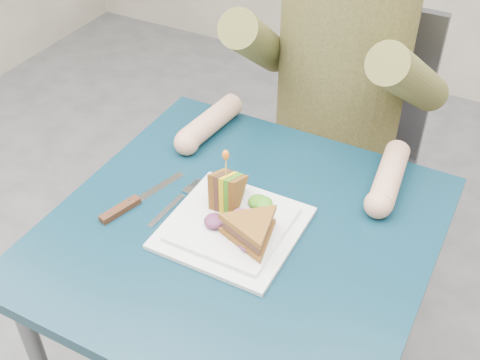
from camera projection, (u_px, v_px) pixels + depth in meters
The scene contains 12 objects.
table at pixel (240, 255), 1.27m from camera, with size 0.75×0.75×0.73m.
chair at pixel (343, 138), 1.79m from camera, with size 0.42×0.40×0.93m.
diner at pixel (343, 37), 1.48m from camera, with size 0.54×0.59×0.74m.
plate at pixel (233, 226), 1.21m from camera, with size 0.26×0.26×0.02m.
sandwich_flat at pixel (252, 230), 1.15m from camera, with size 0.17×0.17×0.05m.
sandwich_upright at pixel (226, 191), 1.23m from camera, with size 0.08×0.13×0.13m.
fork at pixel (175, 203), 1.28m from camera, with size 0.03×0.18×0.01m.
knife at pixel (128, 205), 1.27m from camera, with size 0.08×0.22×0.02m.
toothpick at pixel (226, 166), 1.19m from camera, with size 0.00×0.00×0.06m, color tan.
toothpick_frill at pixel (226, 155), 1.17m from camera, with size 0.01×0.01×0.02m, color orange.
lettuce_spill at pixel (237, 216), 1.20m from camera, with size 0.15×0.13×0.02m, color #337A14, non-canonical shape.
onion_ring at pixel (241, 218), 1.19m from camera, with size 0.04×0.04×0.01m, color #9E4C7A.
Camera 1 is at (0.41, -0.78, 1.58)m, focal length 45.00 mm.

